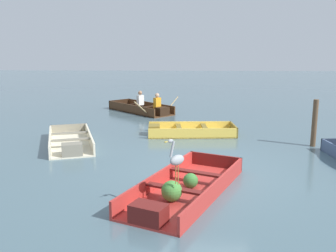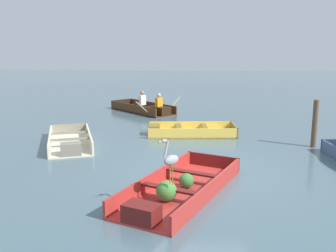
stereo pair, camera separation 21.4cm
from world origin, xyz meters
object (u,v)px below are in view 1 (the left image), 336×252
object	(u,v)px
dinghy_red_foreground	(183,189)
skiff_cream_far_moored	(71,142)
mooring_post	(314,123)
heron_on_dinghy	(176,159)
rowboat_dark_varnish_with_crew	(143,108)
skiff_yellow_near_moored	(188,131)

from	to	relation	value
dinghy_red_foreground	skiff_cream_far_moored	bearing A→B (deg)	133.02
mooring_post	dinghy_red_foreground	bearing A→B (deg)	-133.30
heron_on_dinghy	mooring_post	size ratio (longest dim) A/B	0.62
rowboat_dark_varnish_with_crew	heron_on_dinghy	world-z (taller)	heron_on_dinghy
dinghy_red_foreground	rowboat_dark_varnish_with_crew	distance (m)	9.59
dinghy_red_foreground	rowboat_dark_varnish_with_crew	bearing A→B (deg)	101.24
dinghy_red_foreground	heron_on_dinghy	bearing A→B (deg)	-101.01
skiff_cream_far_moored	rowboat_dark_varnish_with_crew	distance (m)	6.08
dinghy_red_foreground	heron_on_dinghy	world-z (taller)	heron_on_dinghy
rowboat_dark_varnish_with_crew	dinghy_red_foreground	bearing A→B (deg)	-78.76
skiff_yellow_near_moored	skiff_cream_far_moored	distance (m)	3.75
dinghy_red_foreground	skiff_cream_far_moored	distance (m)	4.78
rowboat_dark_varnish_with_crew	mooring_post	distance (m)	7.83
dinghy_red_foreground	heron_on_dinghy	size ratio (longest dim) A/B	4.28
skiff_cream_far_moored	heron_on_dinghy	distance (m)	5.17
skiff_cream_far_moored	heron_on_dinghy	bearing A→B (deg)	-51.87
skiff_yellow_near_moored	mooring_post	bearing A→B (deg)	-19.72
skiff_yellow_near_moored	heron_on_dinghy	distance (m)	5.78
heron_on_dinghy	skiff_yellow_near_moored	bearing A→B (deg)	88.19
skiff_yellow_near_moored	heron_on_dinghy	world-z (taller)	heron_on_dinghy
skiff_cream_far_moored	heron_on_dinghy	size ratio (longest dim) A/B	3.61
skiff_yellow_near_moored	mooring_post	distance (m)	3.87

